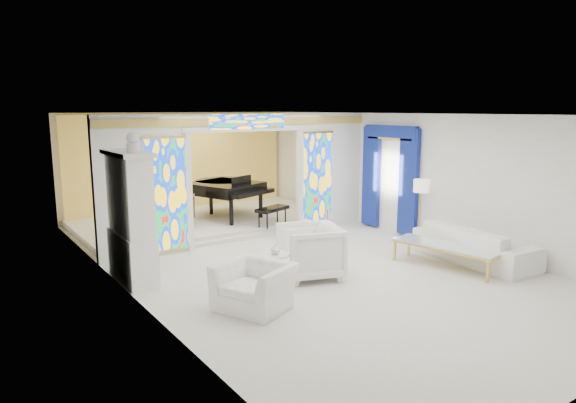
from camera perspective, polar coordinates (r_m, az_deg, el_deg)
floor at (r=10.81m, az=0.83°, el=-6.45°), size 12.00×12.00×0.00m
ceiling at (r=10.35m, az=0.87°, el=9.66°), size 7.00×12.00×0.02m
wall_back at (r=15.71m, az=-11.95°, el=4.18°), size 7.00×0.02×3.00m
wall_left at (r=8.94m, az=-17.76°, el=-0.60°), size 0.02×12.00×3.00m
wall_right at (r=12.80m, az=13.75°, el=2.76°), size 0.02×12.00×3.00m
partition_wall at (r=12.12m, az=-4.62°, el=3.34°), size 7.00×0.22×3.00m
stained_glass_left at (r=11.21m, az=-13.35°, el=0.70°), size 0.90×0.04×2.40m
stained_glass_right at (r=13.20m, az=3.29°, el=2.39°), size 0.90×0.04×2.40m
stained_glass_transom at (r=11.94m, az=-4.45°, el=8.86°), size 2.00×0.04×0.34m
alcove_platform at (r=14.22m, az=-8.78°, el=-2.10°), size 6.80×3.80×0.18m
gold_curtain_back at (r=15.60m, az=-11.78°, el=4.15°), size 6.70×0.10×2.90m
chandelier at (r=13.90m, az=-8.13°, el=7.87°), size 0.48×0.48×0.30m
blue_drapes at (r=13.19m, az=11.21°, el=3.42°), size 0.14×1.85×2.65m
china_cabinet at (r=9.65m, az=-17.08°, el=-1.80°), size 0.56×1.46×2.72m
armchair_left at (r=8.18m, az=-3.79°, el=-9.39°), size 1.34×1.41×0.72m
armchair_right at (r=9.58m, az=2.43°, el=-5.56°), size 1.38×1.36×1.00m
sofa at (r=11.24m, az=20.02°, el=-4.46°), size 1.18×2.62×0.75m
side_table at (r=9.05m, az=-1.40°, el=-7.15°), size 0.62×0.62×0.61m
vase at (r=8.97m, az=-1.41°, el=-5.30°), size 0.21×0.21×0.18m
coffee_table at (r=10.60m, az=17.11°, el=-4.82°), size 1.01×2.20×0.47m
floor_lamp at (r=12.27m, az=14.59°, el=1.36°), size 0.44×0.44×1.50m
grand_piano at (r=14.12m, az=-6.90°, el=1.55°), size 2.18×3.31×1.19m
tv_console at (r=13.20m, az=-11.77°, el=-0.51°), size 0.80×0.69×0.78m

